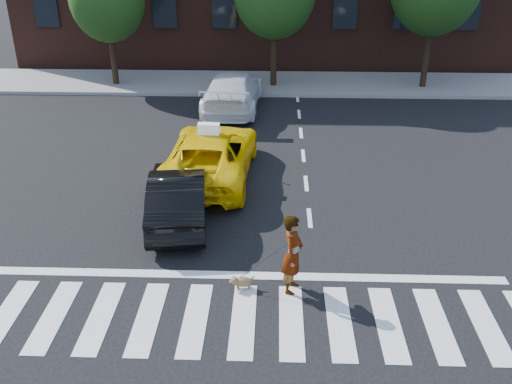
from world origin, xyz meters
TOP-DOWN VIEW (x-y plane):
  - ground at (0.00, 0.00)m, footprint 120.00×120.00m
  - crosswalk at (0.00, 0.00)m, footprint 13.00×2.40m
  - stop_line at (0.00, 1.60)m, footprint 12.00×0.30m
  - sidewalk_far at (0.00, 17.50)m, footprint 30.00×4.00m
  - taxi at (-1.40, 7.00)m, footprint 2.86×5.66m
  - black_sedan at (-2.00, 4.32)m, footprint 1.97×4.41m
  - white_suv at (-1.20, 13.77)m, footprint 2.48×5.58m
  - woman at (1.03, 1.10)m, footprint 0.61×0.78m
  - dog at (-0.10, 1.09)m, footprint 0.59×0.32m
  - taxi_sign at (-1.40, 6.80)m, footprint 0.66×0.32m

SIDE VIEW (x-z plane):
  - ground at x=0.00m, z-range 0.00..0.00m
  - crosswalk at x=0.00m, z-range 0.00..0.01m
  - stop_line at x=0.00m, z-range 0.00..0.01m
  - sidewalk_far at x=0.00m, z-range 0.00..0.15m
  - dog at x=-0.10m, z-range 0.03..0.36m
  - black_sedan at x=-2.00m, z-range 0.00..1.40m
  - taxi at x=-1.40m, z-range 0.00..1.54m
  - white_suv at x=-1.20m, z-range 0.00..1.59m
  - woman at x=1.03m, z-range 0.00..1.88m
  - taxi_sign at x=-1.40m, z-range 1.54..1.86m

